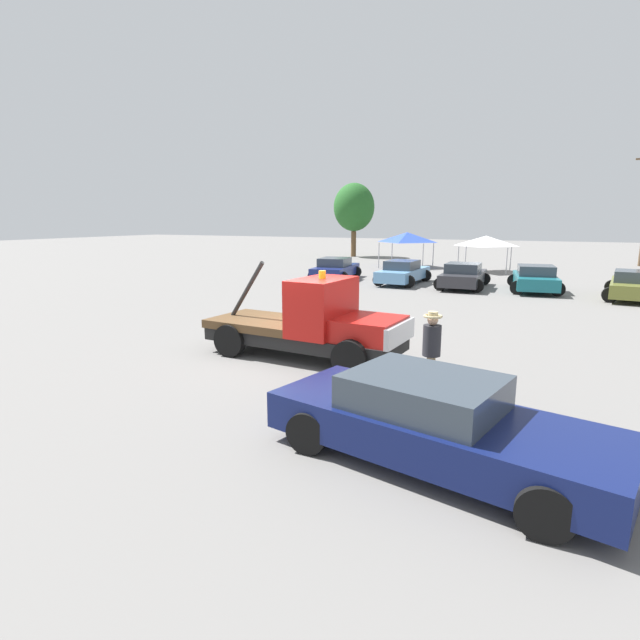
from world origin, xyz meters
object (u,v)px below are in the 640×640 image
at_px(parked_car_olive, 635,286).
at_px(parked_car_skyblue, 403,272).
at_px(tow_truck, 314,325).
at_px(foreground_car, 435,422).
at_px(canopy_tent_white, 486,241).
at_px(tree_left, 354,207).
at_px(canopy_tent_blue, 407,237).
at_px(person_near_truck, 432,346).
at_px(parked_car_charcoal, 463,276).
at_px(parked_car_teal, 535,279).
at_px(parked_car_navy, 335,269).

bearing_deg(parked_car_olive, parked_car_skyblue, 90.83).
bearing_deg(tow_truck, foreground_car, -42.52).
xyz_separation_m(parked_car_skyblue, canopy_tent_white, (3.35, 8.86, 1.48)).
bearing_deg(tree_left, canopy_tent_blue, -47.95).
distance_m(person_near_truck, tree_left, 39.40).
bearing_deg(canopy_tent_blue, foreground_car, -73.80).
xyz_separation_m(parked_car_skyblue, parked_car_charcoal, (3.40, -0.33, 0.00)).
bearing_deg(canopy_tent_white, tow_truck, -92.73).
distance_m(parked_car_teal, tree_left, 25.53).
bearing_deg(canopy_tent_blue, parked_car_olive, -38.72).
relative_size(tow_truck, canopy_tent_blue, 1.63).
height_order(parked_car_skyblue, tree_left, tree_left).
height_order(parked_car_charcoal, canopy_tent_blue, canopy_tent_blue).
height_order(foreground_car, parked_car_skyblue, same).
relative_size(parked_car_skyblue, canopy_tent_blue, 1.42).
bearing_deg(person_near_truck, canopy_tent_white, -105.17).
bearing_deg(foreground_car, canopy_tent_white, 108.73).
height_order(parked_car_charcoal, tree_left, tree_left).
relative_size(tow_truck, parked_car_teal, 1.18).
relative_size(tow_truck, parked_car_charcoal, 1.18).
height_order(parked_car_skyblue, canopy_tent_white, canopy_tent_white).
distance_m(parked_car_navy, canopy_tent_white, 11.65).
relative_size(parked_car_charcoal, parked_car_olive, 1.00).
xyz_separation_m(person_near_truck, canopy_tent_blue, (-8.10, 27.41, 1.22)).
distance_m(tow_truck, parked_car_teal, 16.75).
bearing_deg(parked_car_charcoal, tree_left, 34.97).
bearing_deg(canopy_tent_blue, person_near_truck, -73.54).
xyz_separation_m(parked_car_navy, parked_car_skyblue, (4.25, -0.17, -0.00)).
bearing_deg(tree_left, foreground_car, -67.02).
bearing_deg(parked_car_olive, tree_left, 53.96).
bearing_deg(tree_left, parked_car_skyblue, -61.01).
bearing_deg(canopy_tent_white, parked_car_charcoal, -89.70).
bearing_deg(canopy_tent_white, tree_left, 144.83).
xyz_separation_m(parked_car_navy, canopy_tent_blue, (1.72, 9.74, 1.61)).
distance_m(person_near_truck, canopy_tent_blue, 28.61).
bearing_deg(canopy_tent_blue, parked_car_charcoal, -59.90).
distance_m(parked_car_charcoal, canopy_tent_blue, 11.94).
xyz_separation_m(foreground_car, person_near_truck, (-0.76, 3.06, 0.39)).
bearing_deg(parked_car_charcoal, canopy_tent_blue, 29.09).
xyz_separation_m(foreground_car, tree_left, (-16.52, 38.97, 4.06)).
distance_m(parked_car_teal, canopy_tent_white, 9.74).
relative_size(person_near_truck, parked_car_skyblue, 0.36).
height_order(parked_car_navy, parked_car_charcoal, same).
bearing_deg(parked_car_charcoal, canopy_tent_white, -0.71).
distance_m(parked_car_skyblue, parked_car_teal, 6.93).
bearing_deg(canopy_tent_white, parked_car_skyblue, -110.75).
height_order(canopy_tent_blue, canopy_tent_white, canopy_tent_blue).
bearing_deg(parked_car_olive, foreground_car, 172.36).
height_order(parked_car_teal, tree_left, tree_left).
bearing_deg(canopy_tent_blue, tow_truck, -79.78).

